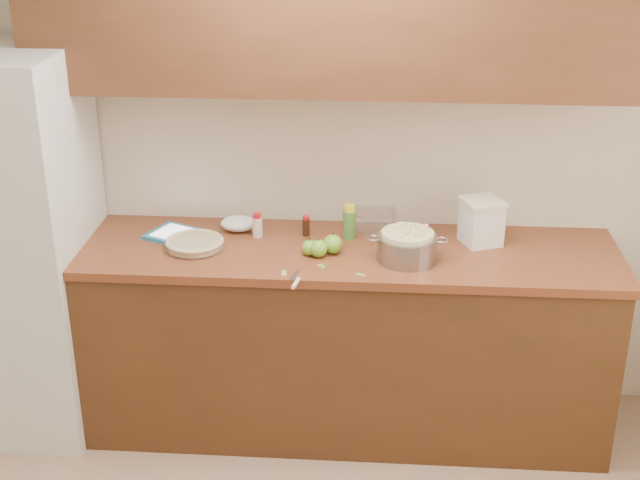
# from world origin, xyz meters

# --- Properties ---
(room_shell) EXTENTS (3.60, 3.60, 3.60)m
(room_shell) POSITION_xyz_m (0.00, 0.00, 1.30)
(room_shell) COLOR #A08368
(room_shell) RESTS_ON ground
(counter_run) EXTENTS (2.64, 0.68, 0.92)m
(counter_run) POSITION_xyz_m (0.00, 1.48, 0.46)
(counter_run) COLOR #4F2B16
(counter_run) RESTS_ON ground
(upper_cabinets) EXTENTS (2.60, 0.34, 0.70)m
(upper_cabinets) POSITION_xyz_m (0.00, 1.63, 1.95)
(upper_cabinets) COLOR brown
(upper_cabinets) RESTS_ON room_shell
(fridge) EXTENTS (0.70, 0.70, 1.80)m
(fridge) POSITION_xyz_m (-1.44, 1.44, 0.90)
(fridge) COLOR silver
(fridge) RESTS_ON ground
(pie) EXTENTS (0.27, 0.27, 0.04)m
(pie) POSITION_xyz_m (-0.58, 1.43, 0.94)
(pie) COLOR silver
(pie) RESTS_ON counter_run
(colander) EXTENTS (0.35, 0.26, 0.13)m
(colander) POSITION_xyz_m (0.37, 1.38, 0.98)
(colander) COLOR gray
(colander) RESTS_ON counter_run
(flour_canister) EXTENTS (0.22, 0.22, 0.21)m
(flour_canister) POSITION_xyz_m (0.70, 1.59, 1.03)
(flour_canister) COLOR white
(flour_canister) RESTS_ON counter_run
(tablet) EXTENTS (0.33, 0.30, 0.02)m
(tablet) POSITION_xyz_m (-0.68, 1.55, 0.93)
(tablet) COLOR teal
(tablet) RESTS_ON counter_run
(paring_knife) EXTENTS (0.05, 0.18, 0.02)m
(paring_knife) POSITION_xyz_m (-0.09, 1.10, 0.93)
(paring_knife) COLOR gray
(paring_knife) RESTS_ON counter_run
(lemon_bottle) EXTENTS (0.06, 0.06, 0.16)m
(lemon_bottle) POSITION_xyz_m (0.11, 1.60, 1.00)
(lemon_bottle) COLOR #4C8C38
(lemon_bottle) RESTS_ON counter_run
(cinnamon_shaker) EXTENTS (0.05, 0.05, 0.11)m
(cinnamon_shaker) POSITION_xyz_m (-0.32, 1.58, 0.98)
(cinnamon_shaker) COLOR beige
(cinnamon_shaker) RESTS_ON counter_run
(vanilla_bottle) EXTENTS (0.03, 0.03, 0.10)m
(vanilla_bottle) POSITION_xyz_m (-0.09, 1.61, 0.97)
(vanilla_bottle) COLOR black
(vanilla_bottle) RESTS_ON counter_run
(mixing_bowl) EXTENTS (0.24, 0.24, 0.09)m
(mixing_bowl) POSITION_xyz_m (0.21, 1.74, 0.97)
(mixing_bowl) COLOR silver
(mixing_bowl) RESTS_ON counter_run
(paper_towel) EXTENTS (0.20, 0.19, 0.07)m
(paper_towel) POSITION_xyz_m (-0.42, 1.65, 0.95)
(paper_towel) COLOR white
(paper_towel) RESTS_ON counter_run
(apple_left) EXTENTS (0.07, 0.07, 0.08)m
(apple_left) POSITION_xyz_m (-0.06, 1.39, 0.95)
(apple_left) COLOR #70AF29
(apple_left) RESTS_ON counter_run
(apple_center) EXTENTS (0.09, 0.09, 0.10)m
(apple_center) POSITION_xyz_m (0.04, 1.42, 0.96)
(apple_center) COLOR #70AF29
(apple_center) RESTS_ON counter_run
(apple_front) EXTENTS (0.08, 0.08, 0.09)m
(apple_front) POSITION_xyz_m (-0.02, 1.38, 0.96)
(apple_front) COLOR #70AF29
(apple_front) RESTS_ON counter_run
(peel_a) EXTENTS (0.04, 0.03, 0.00)m
(peel_a) POSITION_xyz_m (0.17, 1.21, 0.92)
(peel_a) COLOR #8FBE5C
(peel_a) RESTS_ON counter_run
(peel_b) EXTENTS (0.03, 0.04, 0.00)m
(peel_b) POSITION_xyz_m (0.01, 1.28, 0.92)
(peel_b) COLOR #8FBE5C
(peel_b) RESTS_ON counter_run
(peel_c) EXTENTS (0.05, 0.02, 0.00)m
(peel_c) POSITION_xyz_m (0.00, 1.29, 0.92)
(peel_c) COLOR #8FBE5C
(peel_c) RESTS_ON counter_run
(peel_d) EXTENTS (0.02, 0.05, 0.00)m
(peel_d) POSITION_xyz_m (-0.15, 1.20, 0.92)
(peel_d) COLOR #8FBE5C
(peel_d) RESTS_ON counter_run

